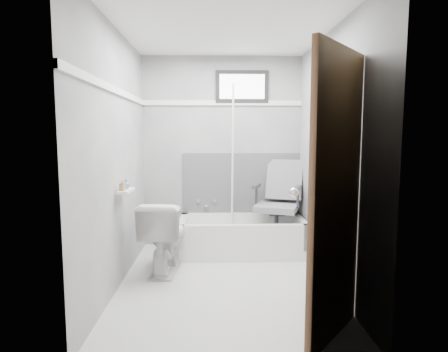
{
  "coord_description": "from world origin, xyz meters",
  "views": [
    {
      "loc": [
        -0.1,
        -3.47,
        1.42
      ],
      "look_at": [
        0.0,
        0.35,
        1.0
      ],
      "focal_mm": 30.0,
      "sensor_mm": 36.0,
      "label": 1
    }
  ],
  "objects_px": {
    "soap_bottle_b": "(126,184)",
    "bathtub": "(242,236)",
    "soap_bottle_a": "(122,185)",
    "office_chair": "(277,201)",
    "toilet": "(165,236)",
    "door": "(394,205)"
  },
  "relations": [
    {
      "from": "soap_bottle_b",
      "to": "bathtub",
      "type": "bearing_deg",
      "value": 36.16
    },
    {
      "from": "soap_bottle_a",
      "to": "office_chair",
      "type": "bearing_deg",
      "value": 33.22
    },
    {
      "from": "soap_bottle_a",
      "to": "soap_bottle_b",
      "type": "xyz_separation_m",
      "value": [
        0.0,
        0.14,
        -0.01
      ]
    },
    {
      "from": "bathtub",
      "to": "toilet",
      "type": "bearing_deg",
      "value": -145.5
    },
    {
      "from": "toilet",
      "to": "door",
      "type": "distance_m",
      "value": 2.37
    },
    {
      "from": "soap_bottle_a",
      "to": "soap_bottle_b",
      "type": "height_order",
      "value": "soap_bottle_a"
    },
    {
      "from": "bathtub",
      "to": "toilet",
      "type": "distance_m",
      "value": 1.04
    },
    {
      "from": "office_chair",
      "to": "soap_bottle_b",
      "type": "height_order",
      "value": "office_chair"
    },
    {
      "from": "office_chair",
      "to": "soap_bottle_b",
      "type": "relative_size",
      "value": 10.73
    },
    {
      "from": "soap_bottle_a",
      "to": "soap_bottle_b",
      "type": "relative_size",
      "value": 1.08
    },
    {
      "from": "bathtub",
      "to": "soap_bottle_a",
      "type": "distance_m",
      "value": 1.71
    },
    {
      "from": "office_chair",
      "to": "door",
      "type": "distance_m",
      "value": 2.31
    },
    {
      "from": "bathtub",
      "to": "soap_bottle_a",
      "type": "height_order",
      "value": "soap_bottle_a"
    },
    {
      "from": "bathtub",
      "to": "door",
      "type": "xyz_separation_m",
      "value": [
        0.75,
        -2.21,
        0.79
      ]
    },
    {
      "from": "toilet",
      "to": "bathtub",
      "type": "bearing_deg",
      "value": -140.72
    },
    {
      "from": "door",
      "to": "soap_bottle_a",
      "type": "xyz_separation_m",
      "value": [
        -1.92,
        1.21,
        -0.03
      ]
    },
    {
      "from": "office_chair",
      "to": "soap_bottle_a",
      "type": "bearing_deg",
      "value": -126.99
    },
    {
      "from": "door",
      "to": "soap_bottle_a",
      "type": "distance_m",
      "value": 2.27
    },
    {
      "from": "soap_bottle_b",
      "to": "soap_bottle_a",
      "type": "bearing_deg",
      "value": -90.0
    },
    {
      "from": "bathtub",
      "to": "soap_bottle_b",
      "type": "xyz_separation_m",
      "value": [
        -1.17,
        -0.86,
        0.75
      ]
    },
    {
      "from": "door",
      "to": "bathtub",
      "type": "bearing_deg",
      "value": 108.75
    },
    {
      "from": "bathtub",
      "to": "door",
      "type": "bearing_deg",
      "value": -71.25
    }
  ]
}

